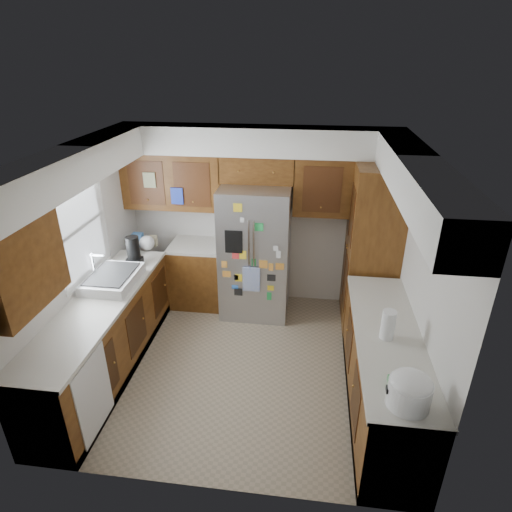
% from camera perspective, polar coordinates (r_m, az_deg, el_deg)
% --- Properties ---
extents(floor, '(3.60, 3.60, 0.00)m').
position_cam_1_polar(floor, '(5.20, -1.88, -14.19)').
color(floor, gray).
rests_on(floor, ground).
extents(room_shell, '(3.64, 3.24, 2.52)m').
position_cam_1_polar(room_shell, '(4.62, -2.78, 6.59)').
color(room_shell, beige).
rests_on(room_shell, ground).
extents(left_counter_run, '(1.36, 3.20, 0.92)m').
position_cam_1_polar(left_counter_run, '(5.32, -16.70, -8.65)').
color(left_counter_run, '#4A260E').
rests_on(left_counter_run, ground).
extents(right_counter_run, '(0.63, 2.25, 0.92)m').
position_cam_1_polar(right_counter_run, '(4.59, 16.50, -14.94)').
color(right_counter_run, '#4A260E').
rests_on(right_counter_run, ground).
extents(pantry, '(0.60, 0.90, 2.15)m').
position_cam_1_polar(pantry, '(5.62, 15.19, 1.07)').
color(pantry, '#4A260E').
rests_on(pantry, ground).
extents(fridge, '(0.90, 0.79, 1.80)m').
position_cam_1_polar(fridge, '(5.72, -0.09, 0.55)').
color(fridge, '#ADADB2').
rests_on(fridge, ground).
extents(bridge_cabinet, '(0.96, 0.34, 0.35)m').
position_cam_1_polar(bridge_cabinet, '(5.57, 0.22, 11.60)').
color(bridge_cabinet, '#4A260E').
rests_on(bridge_cabinet, fridge).
extents(fridge_top_items, '(0.76, 0.35, 0.28)m').
position_cam_1_polar(fridge_top_items, '(5.49, 0.19, 14.58)').
color(fridge_top_items, '#2E3FC0').
rests_on(fridge_top_items, bridge_cabinet).
extents(sink_assembly, '(0.52, 0.70, 0.37)m').
position_cam_1_polar(sink_assembly, '(5.15, -18.59, -2.88)').
color(sink_assembly, silver).
rests_on(sink_assembly, left_counter_run).
extents(left_counter_clutter, '(0.34, 0.87, 0.38)m').
position_cam_1_polar(left_counter_clutter, '(5.71, -15.39, 1.16)').
color(left_counter_clutter, black).
rests_on(left_counter_clutter, left_counter_run).
extents(rice_cooker, '(0.33, 0.32, 0.29)m').
position_cam_1_polar(rice_cooker, '(3.51, 19.84, -16.41)').
color(rice_cooker, white).
rests_on(rice_cooker, right_counter_run).
extents(paper_towel, '(0.13, 0.13, 0.29)m').
position_cam_1_polar(paper_towel, '(4.15, 17.20, -8.74)').
color(paper_towel, white).
rests_on(paper_towel, right_counter_run).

